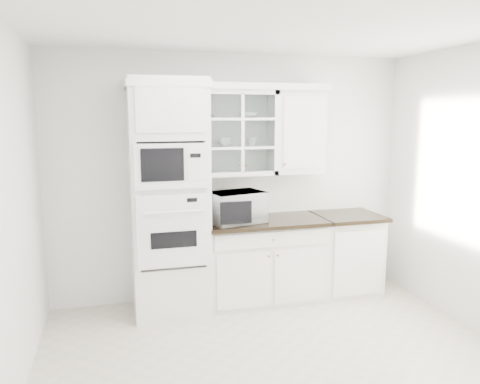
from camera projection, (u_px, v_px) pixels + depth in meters
name	position (u px, v px, depth m)	size (l,w,h in m)	color
ground	(286.00, 369.00, 3.79)	(4.00, 3.50, 0.01)	beige
room_shell	(271.00, 147.00, 3.91)	(4.00, 3.50, 2.70)	white
oven_column	(169.00, 199.00, 4.75)	(0.76, 0.68, 2.40)	white
base_cabinet_run	(264.00, 259.00, 5.17)	(1.32, 0.67, 0.92)	white
extra_base_cabinet	(345.00, 252.00, 5.43)	(0.72, 0.67, 0.92)	white
upper_cabinet_glass	(239.00, 133.00, 5.01)	(0.80, 0.33, 0.90)	white
upper_cabinet_solid	(297.00, 132.00, 5.18)	(0.55, 0.33, 0.90)	white
crown_molding	(229.00, 86.00, 4.88)	(2.14, 0.38, 0.07)	white
countertop_microwave	(236.00, 207.00, 4.94)	(0.56, 0.47, 0.33)	white
bowl_a	(218.00, 116.00, 4.91)	(0.20, 0.20, 0.05)	white
bowl_b	(248.00, 115.00, 5.02)	(0.19, 0.19, 0.06)	white
cup_a	(225.00, 142.00, 5.00)	(0.12, 0.12, 0.10)	white
cup_b	(252.00, 141.00, 5.08)	(0.10, 0.10, 0.09)	white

